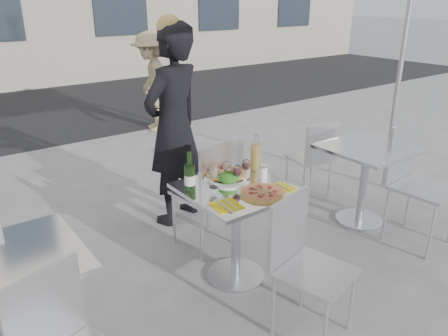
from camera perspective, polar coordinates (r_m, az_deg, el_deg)
ground at (r=3.47m, az=1.52°, el=-13.93°), size 80.00×80.00×0.00m
street_asphalt at (r=9.11m, az=-24.69°, el=6.82°), size 24.00×5.00×0.00m
main_table at (r=3.19m, az=1.62°, el=-6.01°), size 0.72×0.72×0.75m
side_table_left at (r=2.67m, az=-25.54°, el=-14.32°), size 0.72×0.72×0.75m
side_table_right at (r=4.20m, az=17.95°, el=-0.08°), size 0.72×0.72×0.75m
chair_far at (r=3.54m, az=-1.52°, el=-2.45°), size 0.48×0.49×0.97m
chair_near at (r=2.76m, az=10.23°, el=-11.13°), size 0.50×0.51×0.91m
side_chair_rfar at (r=4.61m, az=11.74°, el=1.84°), size 0.45×0.46×0.84m
side_chair_rnear at (r=4.03m, az=23.53°, el=-0.71°), size 0.50×0.51×1.03m
woman_diner at (r=3.97m, az=-6.59°, el=5.34°), size 0.77×0.63×1.83m
pedestrian_b at (r=7.02m, az=-9.42°, el=11.03°), size 0.84×1.12×1.53m
pizza_near at (r=3.00m, az=5.05°, el=-3.24°), size 0.31×0.31×0.02m
pizza_far at (r=3.28m, az=0.28°, el=-0.82°), size 0.34×0.34×0.03m
salad_plate at (r=3.14m, az=0.61°, el=-1.41°), size 0.22×0.22×0.09m
wine_bottle at (r=2.99m, az=-4.50°, el=-1.12°), size 0.07×0.08×0.29m
carafe at (r=3.35m, az=4.17°, el=1.49°), size 0.08×0.08×0.29m
sugar_shaker at (r=3.23m, az=5.09°, el=-0.51°), size 0.06×0.06×0.11m
wineglass_white_a at (r=3.05m, az=-1.38°, el=-0.65°), size 0.07×0.07×0.16m
wineglass_white_b at (r=3.15m, az=0.42°, el=0.08°), size 0.07×0.07×0.16m
wineglass_red_a at (r=3.09m, az=1.75°, el=-0.39°), size 0.07×0.07×0.16m
wineglass_red_b at (r=3.19m, az=2.89°, el=0.35°), size 0.07×0.07×0.16m
napkin_left at (r=2.83m, az=0.31°, el=-4.91°), size 0.20×0.20×0.01m
napkin_right at (r=3.10m, az=7.23°, el=-2.62°), size 0.19×0.20×0.01m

